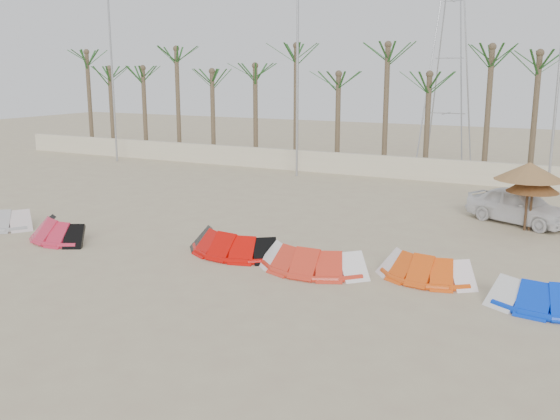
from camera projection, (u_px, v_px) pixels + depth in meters
The scene contains 14 objects.
ground at pixel (184, 296), 17.57m from camera, with size 120.00×120.00×0.00m, color #BCAF89.
boundary_wall at pixel (404, 168), 36.56m from camera, with size 60.00×0.30×1.30m, color beige.
palm_line at pixel (426, 67), 36.30m from camera, with size 52.00×4.00×7.70m.
lamp_a at pixel (113, 77), 42.55m from camera, with size 1.25×0.14×11.00m.
lamp_b at pixel (298, 79), 36.34m from camera, with size 1.25×0.14×11.00m.
lamp_c at pixel (559, 80), 30.14m from camera, with size 1.25×0.14×11.00m.
pylon at pixel (443, 166), 41.47m from camera, with size 3.00×3.00×14.00m, color #A5A8AD, non-canonical shape.
kite_red_left at pixel (63, 229), 23.43m from camera, with size 3.31×2.18×0.90m.
kite_red_mid at pixel (237, 241), 21.65m from camera, with size 3.70×1.90×0.90m.
kite_red_right at pixel (316, 257), 19.84m from camera, with size 3.56×1.59×0.90m.
kite_orange at pixel (428, 265), 19.00m from camera, with size 3.14×1.83×0.90m.
parasol_left at pixel (533, 183), 24.40m from camera, with size 2.02×2.02×2.26m.
parasol_mid at pixel (529, 171), 24.33m from camera, with size 2.66×2.66×2.74m.
car at pixel (519, 206), 25.81m from camera, with size 1.76×4.38×1.49m, color white.
Camera 1 is at (9.97, -13.57, 6.22)m, focal length 40.00 mm.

